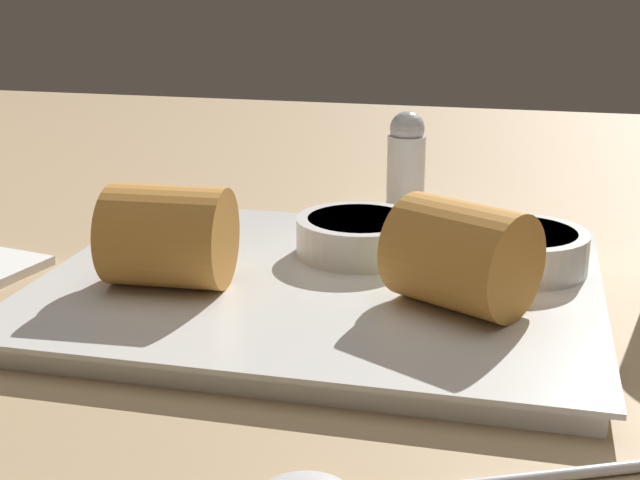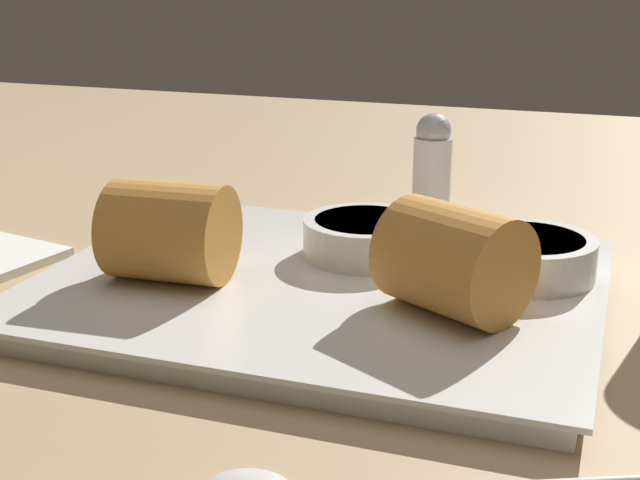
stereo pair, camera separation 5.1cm
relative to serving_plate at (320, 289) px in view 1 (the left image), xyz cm
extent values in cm
cube|color=tan|center=(0.03, 2.33, -1.76)|extent=(180.00, 140.00, 2.00)
cube|color=silver|center=(0.00, 0.00, -0.16)|extent=(30.85, 24.89, 1.20)
cube|color=silver|center=(0.00, 0.00, 0.59)|extent=(32.09, 25.89, 0.30)
cylinder|color=#C68438|center=(-8.07, -3.05, 3.63)|extent=(7.08, 6.17, 5.78)
sphere|color=#B23D2D|center=(-10.58, -3.20, 3.63)|extent=(3.76, 3.76, 3.76)
cylinder|color=#C68438|center=(8.31, -2.68, 3.63)|extent=(8.69, 8.30, 5.78)
sphere|color=#6B9E47|center=(6.11, -1.48, 3.63)|extent=(3.76, 3.76, 3.76)
cylinder|color=white|center=(1.38, 4.83, 1.92)|extent=(7.93, 7.93, 2.36)
cylinder|color=maroon|center=(1.38, 4.83, 2.89)|extent=(6.51, 6.51, 0.43)
cylinder|color=white|center=(11.35, 4.36, 1.92)|extent=(7.93, 7.93, 2.36)
cylinder|color=#477038|center=(11.35, 4.36, 2.89)|extent=(6.51, 6.51, 0.43)
cylinder|color=silver|center=(14.76, -15.54, -0.51)|extent=(11.33, 5.50, 0.50)
cylinder|color=silver|center=(2.11, 20.35, 2.30)|extent=(3.03, 3.03, 6.13)
sphere|color=#B7B7BC|center=(2.11, 20.35, 5.90)|extent=(2.73, 2.73, 2.73)
camera|label=1|loc=(11.34, -47.62, 18.78)|focal=50.00mm
camera|label=2|loc=(16.19, -46.20, 18.78)|focal=50.00mm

